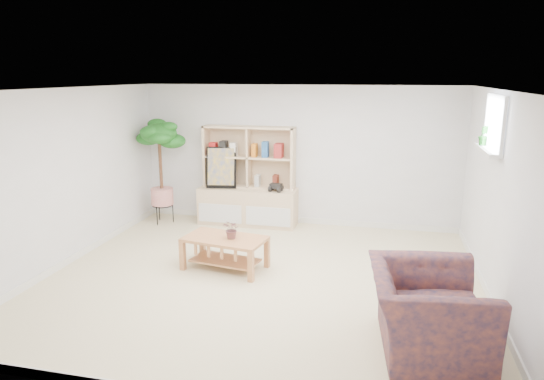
% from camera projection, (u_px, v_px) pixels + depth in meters
% --- Properties ---
extents(floor, '(5.50, 5.00, 0.01)m').
position_uv_depth(floor, '(262.00, 278.00, 6.26)').
color(floor, beige).
rests_on(floor, ground).
extents(ceiling, '(5.50, 5.00, 0.01)m').
position_uv_depth(ceiling, '(261.00, 89.00, 5.70)').
color(ceiling, white).
rests_on(ceiling, walls).
extents(walls, '(5.51, 5.01, 2.40)m').
position_uv_depth(walls, '(261.00, 188.00, 5.98)').
color(walls, silver).
rests_on(walls, floor).
extents(baseboard, '(5.50, 5.00, 0.10)m').
position_uv_depth(baseboard, '(262.00, 275.00, 6.25)').
color(baseboard, white).
rests_on(baseboard, floor).
extents(window, '(0.10, 0.98, 0.68)m').
position_uv_depth(window, '(495.00, 124.00, 5.76)').
color(window, silver).
rests_on(window, walls).
extents(window_sill, '(0.14, 1.00, 0.04)m').
position_uv_depth(window_sill, '(487.00, 150.00, 5.85)').
color(window_sill, white).
rests_on(window_sill, walls).
extents(storage_unit, '(1.70, 0.58, 1.70)m').
position_uv_depth(storage_unit, '(248.00, 176.00, 8.36)').
color(storage_unit, tan).
rests_on(storage_unit, floor).
extents(poster, '(0.53, 0.20, 0.72)m').
position_uv_depth(poster, '(221.00, 168.00, 8.37)').
color(poster, yellow).
rests_on(poster, storage_unit).
extents(toy_truck, '(0.32, 0.24, 0.15)m').
position_uv_depth(toy_truck, '(276.00, 187.00, 8.18)').
color(toy_truck, black).
rests_on(toy_truck, storage_unit).
extents(coffee_table, '(1.16, 0.76, 0.44)m').
position_uv_depth(coffee_table, '(225.00, 253.00, 6.54)').
color(coffee_table, '#B1734A').
rests_on(coffee_table, floor).
extents(table_plant, '(0.29, 0.28, 0.25)m').
position_uv_depth(table_plant, '(232.00, 229.00, 6.42)').
color(table_plant, '#2B6737').
rests_on(table_plant, coffee_table).
extents(floor_tree, '(0.85, 0.85, 1.83)m').
position_uv_depth(floor_tree, '(161.00, 172.00, 8.41)').
color(floor_tree, '#195019').
rests_on(floor_tree, floor).
extents(armchair, '(1.17, 1.31, 0.89)m').
position_uv_depth(armchair, '(427.00, 306.00, 4.56)').
color(armchair, '#111C3D').
rests_on(armchair, floor).
extents(sill_plant, '(0.18, 0.16, 0.25)m').
position_uv_depth(sill_plant, '(484.00, 135.00, 6.07)').
color(sill_plant, '#195019').
rests_on(sill_plant, window_sill).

